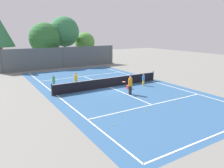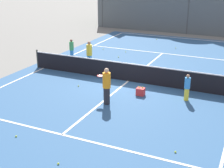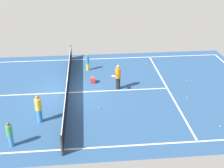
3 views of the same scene
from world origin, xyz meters
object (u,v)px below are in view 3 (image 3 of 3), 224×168
Objects in this scene: player_2 at (10,134)px; tennis_ball_5 at (187,98)px; player_3 at (87,62)px; player_0 at (39,109)px; tennis_ball_10 at (99,107)px; tennis_ball_2 at (147,64)px; tennis_ball_0 at (187,81)px; tennis_ball_3 at (220,126)px; player_1 at (118,77)px; ball_crate at (93,80)px.

tennis_ball_5 is at bearing -69.64° from player_2.
player_2 is 9.14m from player_3.
player_0 is 2.19m from player_2.
player_2 is at bearing 125.09° from tennis_ball_10.
tennis_ball_2 is 1.00× the size of tennis_ball_5.
player_2 is (-1.90, 1.07, -0.13)m from player_0.
tennis_ball_0 is 1.00× the size of tennis_ball_5.
player_3 is 18.80× the size of tennis_ball_3.
player_0 is 6.98m from player_3.
tennis_ball_10 is at bearing 96.27° from tennis_ball_5.
player_1 is 4.45m from tennis_ball_5.
tennis_ball_5 is 5.42m from tennis_ball_10.
player_2 is 10.44m from tennis_ball_3.
player_3 is at bearing 8.38° from ball_crate.
tennis_ball_3 is at bearing -86.95° from player_2.
player_3 is at bearing 51.17° from tennis_ball_5.
tennis_ball_5 is at bearing 161.18° from tennis_ball_0.
player_3 is at bearing 40.66° from tennis_ball_3.
player_0 is at bearing 157.81° from player_3.
player_0 is 8.77m from tennis_ball_5.
tennis_ball_2 is 1.00× the size of tennis_ball_3.
player_0 reaches higher than player_3.
player_1 is at bearing 144.92° from tennis_ball_2.
player_1 is 4.96m from tennis_ball_0.
player_1 is 25.22× the size of tennis_ball_0.
tennis_ball_5 is 1.00× the size of tennis_ball_10.
tennis_ball_5 is at bearing -112.24° from player_1.
tennis_ball_2 is (9.03, -8.26, -0.65)m from player_2.
tennis_ball_3 is (-4.68, -4.81, -0.83)m from player_1.
player_1 reaches higher than tennis_ball_5.
tennis_ball_3 is 1.00× the size of tennis_ball_10.
player_0 is at bearing 108.79° from tennis_ball_10.
tennis_ball_0 and tennis_ball_5 have the same top height.
tennis_ball_2 is at bearing 14.23° from tennis_ball_5.
tennis_ball_3 is at bearing -165.80° from tennis_ball_5.
player_0 reaches higher than tennis_ball_2.
tennis_ball_0 is 1.00× the size of tennis_ball_2.
player_3 is at bearing -23.88° from player_2.
ball_crate is (4.35, -2.94, -0.63)m from player_0.
tennis_ball_0 is at bearing -82.06° from player_1.
player_3 is at bearing 98.31° from tennis_ball_2.
tennis_ball_3 is at bearing -98.22° from player_0.
player_1 is at bearing -46.92° from player_2.
player_2 is 3.13× the size of ball_crate.
player_1 reaches higher than player_0.
ball_crate is at bearing 123.10° from tennis_ball_2.
tennis_ball_5 is (-2.68, -5.63, -0.15)m from ball_crate.
player_0 is 24.14× the size of tennis_ball_10.
player_0 reaches higher than tennis_ball_3.
player_1 reaches higher than ball_crate.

